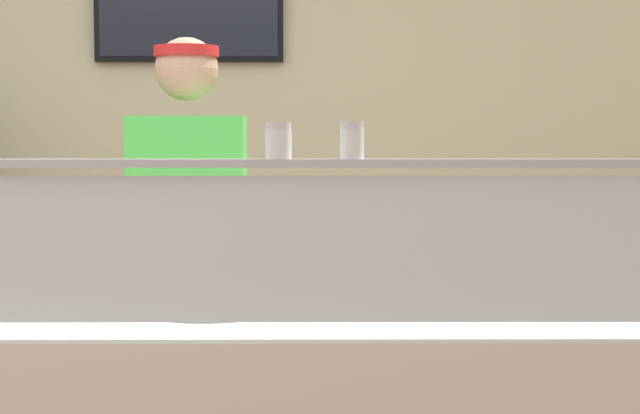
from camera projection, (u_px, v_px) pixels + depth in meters
shop_rear_unit at (303, 151)px, 4.58m from camera, size 6.50×0.13×2.70m
sneeze_guard at (295, 225)px, 2.31m from camera, size 1.93×0.06×0.43m
pizza_tray at (212, 303)px, 2.71m from camera, size 0.42×0.42×0.04m
pizza_server at (213, 297)px, 2.69m from camera, size 0.12×0.29×0.01m
parmesan_shaker at (278, 143)px, 2.29m from camera, size 0.06×0.06×0.09m
pepper_flake_shaker at (352, 143)px, 2.30m from camera, size 0.06×0.06×0.09m
worker_figure at (190, 264)px, 3.23m from camera, size 0.41×0.50×1.76m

